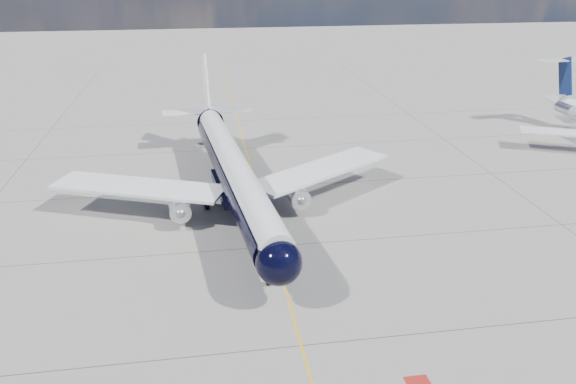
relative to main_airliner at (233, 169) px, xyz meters
name	(u,v)px	position (x,y,z in m)	size (l,w,h in m)	color
ground	(253,173)	(3.01, 9.66, -4.21)	(320.00, 320.00, 0.00)	gray
taxiway_centerline	(257,187)	(3.01, 4.66, -4.21)	(0.16, 160.00, 0.01)	#F5B20C
red_marking	(419,384)	(9.81, -30.34, -4.21)	(1.60, 1.60, 0.01)	maroon
main_airliner	(233,169)	(0.00, 0.00, 0.00)	(38.39, 46.95, 13.56)	black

